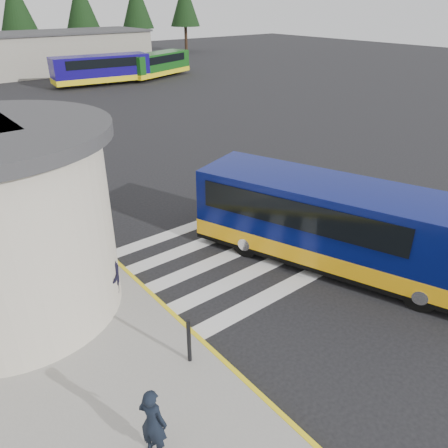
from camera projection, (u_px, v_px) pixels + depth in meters
ground at (235, 237)px, 15.26m from camera, size 140.00×140.00×0.00m
curb_strip at (78, 227)px, 15.75m from camera, size 0.12×34.00×0.16m
crosswalk at (239, 251)px, 14.42m from camera, size 8.00×5.35×0.01m
depot_building at (27, 54)px, 46.72m from camera, size 26.40×8.40×4.20m
transit_bus at (335, 227)px, 13.27m from camera, size 5.57×9.43×2.60m
pedestrian_a at (153, 422)px, 7.58m from camera, size 0.56×0.65×1.49m
pedestrian_b at (108, 277)px, 11.33m from camera, size 0.64×0.82×1.68m
bollard at (189, 341)px, 9.62m from camera, size 0.09×0.09×1.15m
far_bus_a at (101, 68)px, 41.20m from camera, size 9.22×3.60×2.32m
far_bus_b at (158, 64)px, 45.18m from camera, size 8.42×5.01×2.10m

